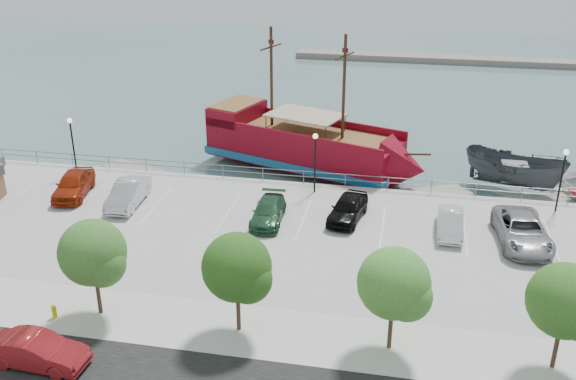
# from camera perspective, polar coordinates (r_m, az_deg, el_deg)

# --- Properties ---
(ground) EXTENTS (160.00, 160.00, 0.00)m
(ground) POSITION_cam_1_polar(r_m,az_deg,el_deg) (39.57, 0.87, -5.24)
(ground) COLOR #3F5E5F
(sidewalk) EXTENTS (100.00, 4.00, 0.05)m
(sidewalk) POSITION_cam_1_polar(r_m,az_deg,el_deg) (30.76, -2.53, -12.47)
(sidewalk) COLOR silver
(sidewalk) RESTS_ON land_slab
(seawall_railing) EXTENTS (50.00, 0.06, 1.00)m
(seawall_railing) POSITION_cam_1_polar(r_m,az_deg,el_deg) (45.84, 2.62, 1.09)
(seawall_railing) COLOR slate
(seawall_railing) RESTS_ON land_slab
(far_shore) EXTENTS (40.00, 3.00, 0.80)m
(far_shore) POSITION_cam_1_polar(r_m,az_deg,el_deg) (91.11, 13.59, 11.23)
(far_shore) COLOR gray
(far_shore) RESTS_ON ground
(pirate_ship) EXTENTS (18.50, 10.55, 11.48)m
(pirate_ship) POSITION_cam_1_polar(r_m,az_deg,el_deg) (50.24, 2.67, 3.65)
(pirate_ship) COLOR maroon
(pirate_ship) RESTS_ON ground
(patrol_boat) EXTENTS (7.96, 5.74, 2.89)m
(patrol_boat) POSITION_cam_1_polar(r_m,az_deg,el_deg) (49.54, 19.42, 1.38)
(patrol_boat) COLOR #3A4045
(patrol_boat) RESTS_ON ground
(dock_west) EXTENTS (7.23, 4.51, 0.40)m
(dock_west) POSITION_cam_1_polar(r_m,az_deg,el_deg) (51.29, -12.69, 1.44)
(dock_west) COLOR gray
(dock_west) RESTS_ON ground
(dock_mid) EXTENTS (7.20, 4.55, 0.40)m
(dock_mid) POSITION_cam_1_polar(r_m,az_deg,el_deg) (47.27, 11.91, -0.45)
(dock_mid) COLOR gray
(dock_mid) RESTS_ON ground
(dock_east) EXTENTS (7.83, 4.70, 0.43)m
(dock_east) POSITION_cam_1_polar(r_m,az_deg,el_deg) (48.11, 21.03, -1.13)
(dock_east) COLOR gray
(dock_east) RESTS_ON ground
(street_sedan) EXTENTS (4.47, 1.73, 1.45)m
(street_sedan) POSITION_cam_1_polar(r_m,az_deg,el_deg) (30.42, -21.40, -13.19)
(street_sedan) COLOR maroon
(street_sedan) RESTS_ON street
(fire_hydrant) EXTENTS (0.25, 0.25, 0.73)m
(fire_hydrant) POSITION_cam_1_polar(r_m,az_deg,el_deg) (33.40, -20.07, -10.06)
(fire_hydrant) COLOR #E0C606
(fire_hydrant) RESTS_ON sidewalk
(lamp_post_left) EXTENTS (0.36, 0.36, 4.28)m
(lamp_post_left) POSITION_cam_1_polar(r_m,az_deg,el_deg) (49.57, -18.67, 4.58)
(lamp_post_left) COLOR black
(lamp_post_left) RESTS_ON land_slab
(lamp_post_mid) EXTENTS (0.36, 0.36, 4.28)m
(lamp_post_mid) POSITION_cam_1_polar(r_m,az_deg,el_deg) (43.76, 2.42, 3.36)
(lamp_post_mid) COLOR black
(lamp_post_mid) RESTS_ON land_slab
(lamp_post_right) EXTENTS (0.36, 0.36, 4.28)m
(lamp_post_right) POSITION_cam_1_polar(r_m,az_deg,el_deg) (44.46, 23.26, 1.70)
(lamp_post_right) COLOR black
(lamp_post_right) RESTS_ON land_slab
(tree_c) EXTENTS (3.30, 3.20, 5.00)m
(tree_c) POSITION_cam_1_polar(r_m,az_deg,el_deg) (31.48, -16.78, -5.58)
(tree_c) COLOR #473321
(tree_c) RESTS_ON sidewalk
(tree_d) EXTENTS (3.30, 3.20, 5.00)m
(tree_d) POSITION_cam_1_polar(r_m,az_deg,el_deg) (29.07, -4.33, -7.12)
(tree_d) COLOR #473321
(tree_d) RESTS_ON sidewalk
(tree_e) EXTENTS (3.30, 3.20, 5.00)m
(tree_e) POSITION_cam_1_polar(r_m,az_deg,el_deg) (28.24, 9.67, -8.45)
(tree_e) COLOR #473321
(tree_e) RESTS_ON sidewalk
(tree_f) EXTENTS (3.30, 3.20, 5.00)m
(tree_f) POSITION_cam_1_polar(r_m,az_deg,el_deg) (29.11, 23.73, -9.27)
(tree_f) COLOR #473321
(tree_f) RESTS_ON sidewalk
(parked_car_a) EXTENTS (2.86, 5.19, 1.67)m
(parked_car_a) POSITION_cam_1_polar(r_m,az_deg,el_deg) (46.39, -18.53, 0.51)
(parked_car_a) COLOR maroon
(parked_car_a) RESTS_ON land_slab
(parked_car_b) EXTENTS (1.98, 4.93, 1.59)m
(parked_car_b) POSITION_cam_1_polar(r_m,az_deg,el_deg) (43.90, -14.05, -0.32)
(parked_car_b) COLOR #AFB1B6
(parked_car_b) RESTS_ON land_slab
(parked_car_d) EXTENTS (2.08, 4.67, 1.33)m
(parked_car_d) POSITION_cam_1_polar(r_m,az_deg,el_deg) (40.39, -1.76, -1.95)
(parked_car_d) COLOR #234D31
(parked_car_d) RESTS_ON land_slab
(parked_car_e) EXTENTS (2.59, 4.82, 1.56)m
(parked_car_e) POSITION_cam_1_polar(r_m,az_deg,el_deg) (40.79, 5.34, -1.60)
(parked_car_e) COLOR black
(parked_car_e) RESTS_ON land_slab
(parked_car_f) EXTENTS (1.54, 4.25, 1.39)m
(parked_car_f) POSITION_cam_1_polar(r_m,az_deg,el_deg) (40.16, 14.21, -2.84)
(parked_car_f) COLOR silver
(parked_car_f) RESTS_ON land_slab
(parked_car_g) EXTENTS (3.24, 6.15, 1.65)m
(parked_car_g) POSITION_cam_1_polar(r_m,az_deg,el_deg) (40.18, 20.11, -3.40)
(parked_car_g) COLOR gray
(parked_car_g) RESTS_ON land_slab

